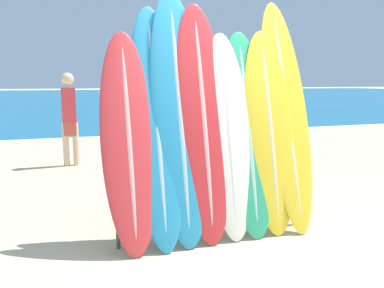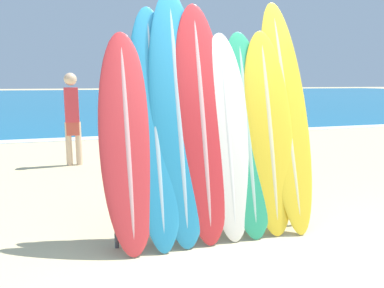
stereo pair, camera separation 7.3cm
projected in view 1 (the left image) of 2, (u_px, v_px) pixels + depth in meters
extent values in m
plane|color=beige|center=(285.00, 259.00, 3.33)|extent=(160.00, 160.00, 0.00)
cube|color=#146693|center=(88.00, 96.00, 38.56)|extent=(120.00, 60.00, 0.00)
cube|color=white|center=(136.00, 136.00, 10.70)|extent=(120.00, 0.60, 0.01)
cylinder|color=#47474C|center=(117.00, 207.00, 3.48)|extent=(0.04, 0.04, 0.80)
cylinder|color=#47474C|center=(301.00, 189.00, 4.08)|extent=(0.04, 0.04, 0.80)
cylinder|color=#47474C|center=(217.00, 161.00, 3.71)|extent=(2.02, 0.04, 0.04)
cylinder|color=#47474C|center=(216.00, 224.00, 3.82)|extent=(2.02, 0.04, 0.04)
ellipsoid|color=red|center=(129.00, 141.00, 3.45)|extent=(0.52, 0.69, 2.04)
ellipsoid|color=#D59E9F|center=(129.00, 141.00, 3.45)|extent=(0.09, 0.68, 1.96)
ellipsoid|color=teal|center=(157.00, 125.00, 3.56)|extent=(0.50, 0.79, 2.31)
ellipsoid|color=#98BACC|center=(157.00, 125.00, 3.56)|extent=(0.09, 0.77, 2.22)
ellipsoid|color=teal|center=(179.00, 116.00, 3.62)|extent=(0.57, 0.76, 2.46)
ellipsoid|color=#98BACC|center=(179.00, 116.00, 3.62)|extent=(0.10, 0.75, 2.37)
ellipsoid|color=red|center=(203.00, 121.00, 3.67)|extent=(0.55, 0.70, 2.35)
ellipsoid|color=#D19A9C|center=(203.00, 121.00, 3.67)|extent=(0.10, 0.69, 2.26)
ellipsoid|color=silver|center=(228.00, 135.00, 3.74)|extent=(0.49, 0.60, 2.06)
ellipsoid|color=silver|center=(228.00, 135.00, 3.74)|extent=(0.09, 0.59, 1.98)
ellipsoid|color=#289E70|center=(248.00, 133.00, 3.82)|extent=(0.55, 0.63, 2.08)
ellipsoid|color=#9AC3B3|center=(248.00, 133.00, 3.82)|extent=(0.10, 0.62, 2.00)
ellipsoid|color=yellow|center=(269.00, 131.00, 3.88)|extent=(0.54, 0.60, 2.10)
ellipsoid|color=beige|center=(269.00, 131.00, 3.88)|extent=(0.10, 0.59, 2.02)
ellipsoid|color=yellow|center=(286.00, 114.00, 4.01)|extent=(0.50, 0.85, 2.44)
ellipsoid|color=beige|center=(286.00, 114.00, 4.01)|extent=(0.09, 0.83, 2.34)
cylinder|color=#846047|center=(250.00, 143.00, 6.92)|extent=(0.12, 0.12, 0.86)
cylinder|color=#846047|center=(246.00, 145.00, 6.76)|extent=(0.12, 0.12, 0.86)
cube|color=gold|center=(248.00, 128.00, 6.79)|extent=(0.28, 0.27, 0.26)
cube|color=#2D333D|center=(249.00, 102.00, 6.72)|extent=(0.31, 0.30, 0.67)
sphere|color=#846047|center=(250.00, 74.00, 6.63)|extent=(0.24, 0.24, 0.24)
cylinder|color=beige|center=(66.00, 144.00, 6.93)|extent=(0.11, 0.11, 0.81)
cylinder|color=beige|center=(76.00, 144.00, 6.98)|extent=(0.11, 0.11, 0.81)
cube|color=#CC4C3D|center=(70.00, 129.00, 6.91)|extent=(0.23, 0.15, 0.24)
cube|color=#DB3842|center=(69.00, 105.00, 6.83)|extent=(0.25, 0.16, 0.64)
sphere|color=beige|center=(67.00, 79.00, 6.76)|extent=(0.23, 0.23, 0.23)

